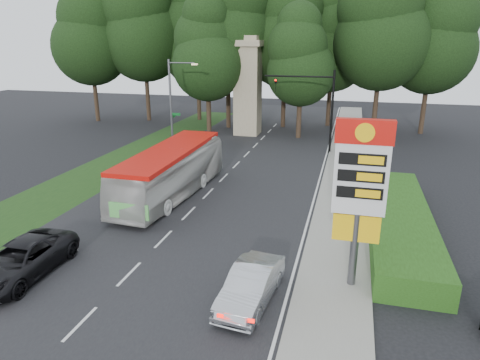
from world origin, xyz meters
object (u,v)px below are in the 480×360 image
(monument, at_px, (248,86))
(transit_bus, at_px, (171,173))
(streetlight_signs, at_px, (173,100))
(gas_station_pylon, at_px, (360,183))
(traffic_signal_mast, at_px, (317,100))
(sedan_silver, at_px, (251,285))
(suv_charcoal, at_px, (20,260))

(monument, bearing_deg, transit_bus, -90.27)
(streetlight_signs, bearing_deg, monument, 58.03)
(gas_station_pylon, bearing_deg, monument, 111.80)
(traffic_signal_mast, height_order, streetlight_signs, streetlight_signs)
(monument, bearing_deg, traffic_signal_mast, -38.00)
(gas_station_pylon, distance_m, sedan_silver, 5.66)
(traffic_signal_mast, xyz_separation_m, monument, (-7.68, 6.00, 0.43))
(gas_station_pylon, distance_m, streetlight_signs, 25.74)
(traffic_signal_mast, bearing_deg, streetlight_signs, -171.08)
(gas_station_pylon, xyz_separation_m, streetlight_signs, (-16.19, 20.01, -0.01))
(traffic_signal_mast, relative_size, sedan_silver, 1.66)
(transit_bus, bearing_deg, suv_charcoal, -97.95)
(suv_charcoal, bearing_deg, sedan_silver, 2.78)
(transit_bus, bearing_deg, gas_station_pylon, -31.47)
(transit_bus, bearing_deg, monument, 93.59)
(sedan_silver, bearing_deg, gas_station_pylon, 35.50)
(streetlight_signs, distance_m, transit_bus, 13.28)
(gas_station_pylon, bearing_deg, sedan_silver, -150.49)
(streetlight_signs, distance_m, monument, 9.44)
(monument, xyz_separation_m, sedan_silver, (7.50, -30.10, -4.39))
(sedan_silver, bearing_deg, monument, 109.97)
(streetlight_signs, bearing_deg, sedan_silver, -60.54)
(sedan_silver, bearing_deg, suv_charcoal, -170.40)
(traffic_signal_mast, distance_m, suv_charcoal, 26.96)
(streetlight_signs, bearing_deg, suv_charcoal, -83.34)
(transit_bus, height_order, sedan_silver, transit_bus)
(suv_charcoal, bearing_deg, gas_station_pylon, 10.51)
(gas_station_pylon, height_order, monument, monument)
(streetlight_signs, height_order, sedan_silver, streetlight_signs)
(suv_charcoal, bearing_deg, streetlight_signs, 95.82)
(gas_station_pylon, relative_size, streetlight_signs, 0.86)
(gas_station_pylon, height_order, transit_bus, gas_station_pylon)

